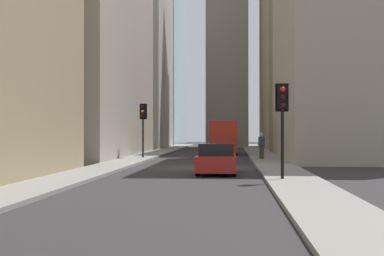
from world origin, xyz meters
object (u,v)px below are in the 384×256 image
(pedestrian, at_px, (262,145))
(discarded_bottle, at_px, (257,158))
(delivery_truck, at_px, (224,137))
(traffic_light_foreground, at_px, (282,109))
(traffic_light_midblock, at_px, (143,118))
(sedan_red, at_px, (217,159))

(pedestrian, relative_size, discarded_bottle, 6.41)
(delivery_truck, bearing_deg, traffic_light_foreground, -173.61)
(delivery_truck, distance_m, discarded_bottle, 10.46)
(delivery_truck, height_order, traffic_light_midblock, traffic_light_midblock)
(delivery_truck, bearing_deg, traffic_light_midblock, 146.73)
(delivery_truck, xyz_separation_m, traffic_light_midblock, (-8.44, 5.54, 1.46))
(sedan_red, bearing_deg, traffic_light_midblock, 25.78)
(pedestrian, bearing_deg, sedan_red, 165.96)
(pedestrian, distance_m, discarded_bottle, 1.36)
(delivery_truck, relative_size, pedestrian, 3.73)
(discarded_bottle, bearing_deg, sedan_red, 166.52)
(traffic_light_midblock, distance_m, discarded_bottle, 8.49)
(sedan_red, bearing_deg, pedestrian, -14.04)
(delivery_truck, bearing_deg, discarded_bottle, -166.95)
(delivery_truck, relative_size, traffic_light_foreground, 1.74)
(traffic_light_foreground, bearing_deg, discarded_bottle, 1.29)
(pedestrian, bearing_deg, traffic_light_midblock, 85.35)
(discarded_bottle, bearing_deg, delivery_truck, 13.05)
(traffic_light_foreground, distance_m, discarded_bottle, 13.79)
(sedan_red, distance_m, discarded_bottle, 10.07)
(traffic_light_midblock, height_order, pedestrian, traffic_light_midblock)
(delivery_truck, xyz_separation_m, sedan_red, (-19.90, 0.00, -0.80))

